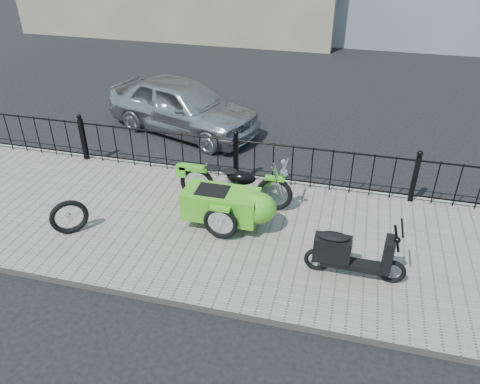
% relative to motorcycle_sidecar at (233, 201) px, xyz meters
% --- Properties ---
extents(ground, '(120.00, 120.00, 0.00)m').
position_rel_motorcycle_sidecar_xyz_m(ground, '(-0.37, 0.29, -0.59)').
color(ground, black).
rests_on(ground, ground).
extents(sidewalk, '(30.00, 3.80, 0.12)m').
position_rel_motorcycle_sidecar_xyz_m(sidewalk, '(-0.37, -0.21, -0.53)').
color(sidewalk, slate).
rests_on(sidewalk, ground).
extents(curb, '(30.00, 0.10, 0.12)m').
position_rel_motorcycle_sidecar_xyz_m(curb, '(-0.37, 1.73, -0.53)').
color(curb, gray).
rests_on(curb, ground).
extents(iron_fence, '(14.11, 0.11, 1.08)m').
position_rel_motorcycle_sidecar_xyz_m(iron_fence, '(-0.37, 1.59, -0.01)').
color(iron_fence, black).
rests_on(iron_fence, sidewalk).
extents(motorcycle_sidecar, '(2.28, 1.48, 0.98)m').
position_rel_motorcycle_sidecar_xyz_m(motorcycle_sidecar, '(0.00, 0.00, 0.00)').
color(motorcycle_sidecar, black).
rests_on(motorcycle_sidecar, sidewalk).
extents(scooter, '(1.53, 0.45, 1.04)m').
position_rel_motorcycle_sidecar_xyz_m(scooter, '(2.05, -0.90, -0.07)').
color(scooter, black).
rests_on(scooter, sidewalk).
extents(spare_tire, '(0.56, 0.50, 0.66)m').
position_rel_motorcycle_sidecar_xyz_m(spare_tire, '(-2.65, -0.99, -0.15)').
color(spare_tire, black).
rests_on(spare_tire, sidewalk).
extents(sedan_car, '(4.36, 2.82, 1.38)m').
position_rel_motorcycle_sidecar_xyz_m(sedan_car, '(-2.38, 3.85, 0.10)').
color(sedan_car, '#A5A7AB').
rests_on(sedan_car, ground).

